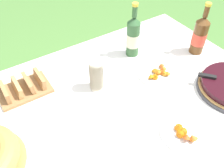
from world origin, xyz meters
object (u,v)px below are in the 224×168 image
Objects in this scene: cup_stack at (96,75)px; bread_board at (24,88)px; cider_bottle_green at (133,36)px; snack_plate_near at (185,132)px; snack_plate_left at (157,73)px; cider_bottle_amber at (200,35)px.

cup_stack is 0.68× the size of bread_board.
cup_stack is 0.36m from cider_bottle_green.
cider_bottle_green is 1.45× the size of snack_plate_near.
snack_plate_near is at bearing -51.70° from bread_board.
cup_stack is 0.81× the size of snack_plate_left.
cup_stack is at bearing 110.91° from snack_plate_near.
snack_plate_near is (0.18, -0.46, -0.08)m from cup_stack.
cider_bottle_amber reaches higher than snack_plate_left.
snack_plate_near is 0.87× the size of bread_board.
snack_plate_left is at bearing -173.14° from cider_bottle_amber.
snack_plate_near is 0.40m from snack_plate_left.
cider_bottle_amber is at bearing 39.48° from snack_plate_near.
cider_bottle_amber is at bearing -13.25° from bread_board.
cup_stack is 0.55× the size of cider_bottle_amber.
bread_board is at bearing 176.36° from cider_bottle_green.
snack_plate_near is (-0.15, -0.60, -0.11)m from cider_bottle_green.
cider_bottle_green is at bearing 75.90° from snack_plate_near.
bread_board is (-0.51, 0.64, 0.01)m from snack_plate_near.
cider_bottle_amber is 0.36m from snack_plate_left.
cider_bottle_amber is 1.46× the size of snack_plate_left.
cider_bottle_amber is 0.65m from snack_plate_near.
snack_plate_near is (-0.49, -0.41, -0.11)m from cider_bottle_amber.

